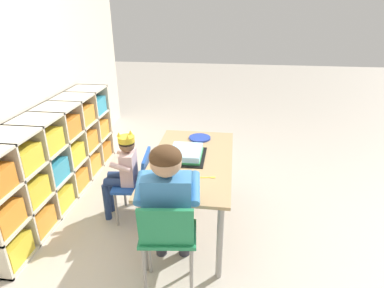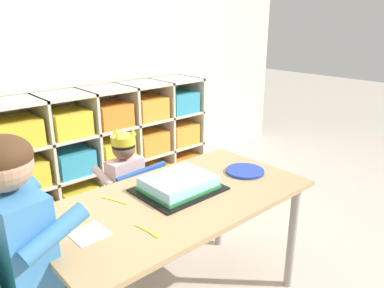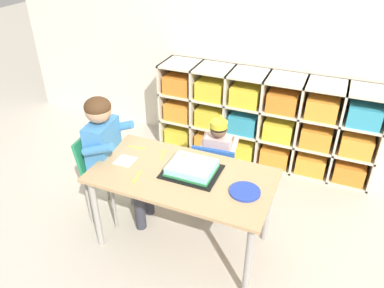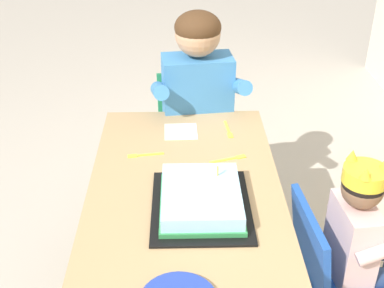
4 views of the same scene
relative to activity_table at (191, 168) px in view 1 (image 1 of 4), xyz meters
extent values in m
plane|color=#BCB2A3|center=(0.00, 0.00, -0.56)|extent=(16.00, 16.00, 0.00)
cube|color=beige|center=(0.25, 1.54, -0.11)|extent=(2.11, 0.01, 0.91)
cube|color=beige|center=(-0.44, 1.36, -0.11)|extent=(0.02, 0.37, 0.91)
cube|color=beige|center=(-0.10, 1.36, -0.11)|extent=(0.02, 0.37, 0.91)
cube|color=beige|center=(0.25, 1.36, -0.11)|extent=(0.02, 0.37, 0.91)
cube|color=beige|center=(0.60, 1.36, -0.11)|extent=(0.02, 0.37, 0.91)
cube|color=beige|center=(0.95, 1.36, -0.11)|extent=(0.02, 0.37, 0.91)
cube|color=beige|center=(1.30, 1.36, -0.11)|extent=(0.02, 0.37, 0.91)
cube|color=beige|center=(0.25, 1.36, -0.55)|extent=(2.11, 0.37, 0.02)
cube|color=beige|center=(0.25, 1.36, -0.25)|extent=(2.11, 0.37, 0.02)
cube|color=beige|center=(0.25, 1.36, 0.04)|extent=(2.11, 0.37, 0.02)
cube|color=beige|center=(0.25, 1.36, 0.34)|extent=(2.11, 0.37, 0.02)
cube|color=yellow|center=(-0.62, 1.34, -0.45)|extent=(0.27, 0.30, 0.18)
cube|color=orange|center=(-0.27, 1.34, -0.45)|extent=(0.27, 0.30, 0.18)
cube|color=yellow|center=(0.08, 1.34, -0.45)|extent=(0.27, 0.30, 0.18)
cube|color=orange|center=(0.43, 1.34, -0.45)|extent=(0.27, 0.30, 0.18)
cube|color=orange|center=(0.77, 1.34, -0.45)|extent=(0.27, 0.30, 0.18)
cube|color=orange|center=(1.12, 1.34, -0.45)|extent=(0.27, 0.30, 0.18)
cube|color=yellow|center=(-0.27, 1.34, -0.15)|extent=(0.27, 0.30, 0.18)
cube|color=teal|center=(0.08, 1.34, -0.15)|extent=(0.27, 0.30, 0.18)
cube|color=yellow|center=(0.43, 1.34, -0.15)|extent=(0.27, 0.30, 0.18)
cube|color=orange|center=(0.77, 1.34, -0.15)|extent=(0.27, 0.30, 0.18)
cube|color=orange|center=(1.12, 1.34, -0.15)|extent=(0.27, 0.30, 0.18)
cube|color=yellow|center=(-0.27, 1.34, 0.14)|extent=(0.27, 0.30, 0.18)
cube|color=yellow|center=(0.08, 1.34, 0.14)|extent=(0.27, 0.30, 0.18)
cube|color=orange|center=(0.43, 1.34, 0.14)|extent=(0.27, 0.30, 0.18)
cube|color=orange|center=(0.77, 1.34, 0.14)|extent=(0.27, 0.30, 0.18)
cube|color=teal|center=(1.12, 1.34, 0.14)|extent=(0.27, 0.30, 0.18)
cube|color=tan|center=(0.00, 0.00, 0.06)|extent=(1.26, 0.66, 0.02)
cylinder|color=#9E9993|center=(-0.57, -0.27, -0.25)|extent=(0.05, 0.05, 0.61)
cylinder|color=#9E9993|center=(0.57, -0.27, -0.25)|extent=(0.05, 0.05, 0.61)
cylinder|color=#9E9993|center=(-0.57, 0.27, -0.25)|extent=(0.05, 0.05, 0.61)
cylinder|color=#9E9993|center=(0.57, 0.27, -0.25)|extent=(0.05, 0.05, 0.61)
cube|color=#1E4CA8|center=(0.07, 0.55, -0.22)|extent=(0.39, 0.31, 0.03)
cube|color=#1E4CA8|center=(0.08, 0.41, -0.07)|extent=(0.34, 0.09, 0.27)
cylinder|color=gray|center=(0.21, 0.67, -0.40)|extent=(0.02, 0.02, 0.33)
cylinder|color=gray|center=(-0.10, 0.64, -0.40)|extent=(0.02, 0.02, 0.33)
cylinder|color=gray|center=(0.23, 0.45, -0.40)|extent=(0.02, 0.02, 0.33)
cylinder|color=gray|center=(-0.08, 0.42, -0.40)|extent=(0.02, 0.02, 0.33)
cube|color=beige|center=(0.07, 0.56, -0.06)|extent=(0.22, 0.13, 0.29)
sphere|color=brown|center=(0.07, 0.56, 0.15)|extent=(0.13, 0.13, 0.13)
ellipsoid|color=black|center=(0.07, 0.56, 0.17)|extent=(0.14, 0.14, 0.10)
cylinder|color=yellow|center=(0.07, 0.56, 0.20)|extent=(0.14, 0.14, 0.05)
cone|color=yellow|center=(0.06, 0.61, 0.25)|extent=(0.04, 0.04, 0.04)
cone|color=yellow|center=(0.12, 0.53, 0.25)|extent=(0.04, 0.04, 0.04)
cone|color=yellow|center=(0.01, 0.52, 0.25)|extent=(0.04, 0.04, 0.04)
cylinder|color=navy|center=(0.12, 0.67, -0.18)|extent=(0.09, 0.22, 0.07)
cylinder|color=navy|center=(-0.01, 0.65, -0.18)|extent=(0.09, 0.22, 0.07)
cylinder|color=navy|center=(0.11, 0.77, -0.39)|extent=(0.06, 0.06, 0.35)
cylinder|color=navy|center=(-0.02, 0.76, -0.39)|extent=(0.06, 0.06, 0.35)
cylinder|color=beige|center=(0.19, 0.61, 0.00)|extent=(0.06, 0.18, 0.10)
cylinder|color=beige|center=(-0.06, 0.59, 0.00)|extent=(0.06, 0.18, 0.10)
cube|color=#238451|center=(-0.68, 0.06, -0.12)|extent=(0.32, 0.39, 0.03)
cube|color=#238451|center=(-0.81, 0.05, 0.03)|extent=(0.10, 0.34, 0.29)
cylinder|color=gray|center=(-0.55, -0.07, -0.35)|extent=(0.02, 0.02, 0.43)
cylinder|color=gray|center=(-0.59, 0.23, -0.35)|extent=(0.02, 0.02, 0.43)
cylinder|color=gray|center=(-0.78, -0.10, -0.35)|extent=(0.02, 0.02, 0.43)
cylinder|color=gray|center=(-0.81, 0.20, -0.35)|extent=(0.02, 0.02, 0.43)
cube|color=#3D7FBC|center=(-0.68, 0.06, 0.10)|extent=(0.19, 0.32, 0.42)
sphere|color=tan|center=(-0.68, 0.06, 0.41)|extent=(0.19, 0.19, 0.19)
ellipsoid|color=#472D19|center=(-0.68, 0.06, 0.43)|extent=(0.19, 0.19, 0.14)
cylinder|color=#33333D|center=(-0.52, -0.01, -0.08)|extent=(0.31, 0.13, 0.10)
cylinder|color=#33333D|center=(-0.54, 0.17, -0.08)|extent=(0.31, 0.13, 0.10)
cylinder|color=#33333D|center=(-0.37, 0.01, -0.34)|extent=(0.08, 0.08, 0.45)
cylinder|color=#33333D|center=(-0.39, 0.19, -0.34)|extent=(0.08, 0.08, 0.45)
cylinder|color=#3D7FBC|center=(-0.60, -0.10, 0.19)|extent=(0.25, 0.09, 0.14)
cylinder|color=#3D7FBC|center=(-0.64, 0.24, 0.19)|extent=(0.25, 0.09, 0.14)
cube|color=black|center=(0.05, 0.05, 0.08)|extent=(0.38, 0.32, 0.01)
cube|color=#9ED1EF|center=(0.05, 0.05, 0.12)|extent=(0.31, 0.25, 0.06)
cube|color=#338E4C|center=(0.05, 0.05, 0.09)|extent=(0.32, 0.26, 0.02)
cylinder|color=#EFCC4C|center=(-0.03, 0.11, 0.16)|extent=(0.01, 0.01, 0.04)
cylinder|color=#233DA3|center=(0.45, -0.02, 0.08)|extent=(0.20, 0.20, 0.01)
cube|color=white|center=(-0.45, -0.01, 0.08)|extent=(0.13, 0.13, 0.00)
cube|color=yellow|center=(-0.23, 0.14, 0.08)|extent=(0.04, 0.10, 0.00)
cube|color=yellow|center=(-0.25, 0.21, 0.08)|extent=(0.03, 0.04, 0.00)
cube|color=yellow|center=(-0.27, -0.13, 0.08)|extent=(0.02, 0.10, 0.00)
cube|color=yellow|center=(-0.26, -0.19, 0.08)|extent=(0.02, 0.04, 0.00)
cube|color=yellow|center=(-0.48, 0.18, 0.08)|extent=(0.10, 0.02, 0.00)
cube|color=yellow|center=(-0.41, 0.18, 0.08)|extent=(0.04, 0.02, 0.00)
camera|label=1|loc=(-2.33, -0.30, 1.26)|focal=30.27mm
camera|label=2|loc=(-0.97, -1.18, 0.86)|focal=34.64mm
camera|label=3|loc=(0.87, -1.88, 1.60)|focal=34.90mm
camera|label=4|loc=(1.36, -0.01, 1.09)|focal=47.94mm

